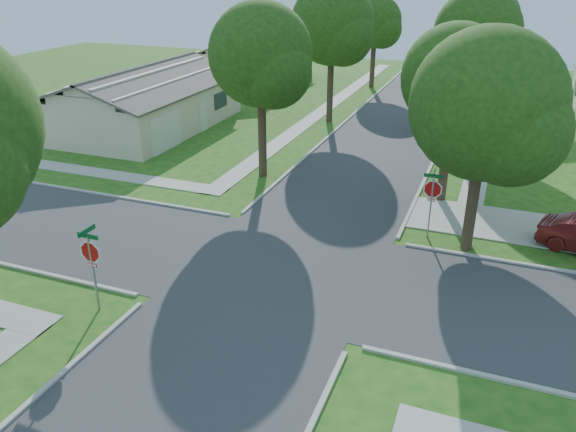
# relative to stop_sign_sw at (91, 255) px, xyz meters

# --- Properties ---
(ground) EXTENTS (100.00, 100.00, 0.00)m
(ground) POSITION_rel_stop_sign_sw_xyz_m (4.70, 4.70, -2.03)
(ground) COLOR #1D5818
(ground) RESTS_ON ground
(road_ns) EXTENTS (7.00, 100.00, 0.02)m
(road_ns) POSITION_rel_stop_sign_sw_xyz_m (4.70, 4.70, -2.03)
(road_ns) COLOR #333335
(road_ns) RESTS_ON ground
(sidewalk_ne) EXTENTS (1.20, 40.00, 0.04)m
(sidewalk_ne) POSITION_rel_stop_sign_sw_xyz_m (10.80, 30.70, -2.01)
(sidewalk_ne) COLOR #9E9B91
(sidewalk_ne) RESTS_ON ground
(sidewalk_nw) EXTENTS (1.20, 40.00, 0.04)m
(sidewalk_nw) POSITION_rel_stop_sign_sw_xyz_m (-1.40, 30.70, -2.01)
(sidewalk_nw) COLOR #9E9B91
(sidewalk_nw) RESTS_ON ground
(driveway) EXTENTS (8.80, 3.60, 0.05)m
(driveway) POSITION_rel_stop_sign_sw_xyz_m (12.60, 11.80, -2.01)
(driveway) COLOR #9E9B91
(driveway) RESTS_ON ground
(stop_sign_sw) EXTENTS (1.05, 0.80, 2.98)m
(stop_sign_sw) POSITION_rel_stop_sign_sw_xyz_m (0.00, 0.00, 0.00)
(stop_sign_sw) COLOR gray
(stop_sign_sw) RESTS_ON ground
(stop_sign_ne) EXTENTS (1.05, 0.80, 2.98)m
(stop_sign_ne) POSITION_rel_stop_sign_sw_xyz_m (9.40, 9.40, 0.00)
(stop_sign_ne) COLOR gray
(stop_sign_ne) RESTS_ON ground
(tree_e_near) EXTENTS (4.97, 4.80, 8.28)m
(tree_e_near) POSITION_rel_stop_sign_sw_xyz_m (9.45, 13.71, 3.61)
(tree_e_near) COLOR #38281C
(tree_e_near) RESTS_ON ground
(tree_e_mid) EXTENTS (5.59, 5.40, 9.21)m
(tree_e_mid) POSITION_rel_stop_sign_sw_xyz_m (9.46, 25.71, 4.22)
(tree_e_mid) COLOR #38281C
(tree_e_mid) RESTS_ON ground
(tree_e_far) EXTENTS (5.17, 5.00, 8.72)m
(tree_e_far) POSITION_rel_stop_sign_sw_xyz_m (9.45, 38.71, 3.95)
(tree_e_far) COLOR #38281C
(tree_e_far) RESTS_ON ground
(tree_w_near) EXTENTS (5.38, 5.20, 8.97)m
(tree_w_near) POSITION_rel_stop_sign_sw_xyz_m (0.06, 13.71, 4.08)
(tree_w_near) COLOR #38281C
(tree_w_near) RESTS_ON ground
(tree_w_mid) EXTENTS (5.80, 5.60, 9.56)m
(tree_w_mid) POSITION_rel_stop_sign_sw_xyz_m (0.06, 25.71, 4.46)
(tree_w_mid) COLOR #38281C
(tree_w_mid) RESTS_ON ground
(tree_w_far) EXTENTS (4.76, 4.60, 8.04)m
(tree_w_far) POSITION_rel_stop_sign_sw_xyz_m (0.05, 38.71, 3.48)
(tree_w_far) COLOR #38281C
(tree_w_far) RESTS_ON ground
(tree_ne_corner) EXTENTS (5.80, 5.60, 8.66)m
(tree_ne_corner) POSITION_rel_stop_sign_sw_xyz_m (11.06, 8.91, 3.56)
(tree_ne_corner) COLOR #38281C
(tree_ne_corner) RESTS_ON ground
(house_nw_near) EXTENTS (8.42, 13.60, 4.23)m
(house_nw_near) POSITION_rel_stop_sign_sw_xyz_m (-11.29, 19.70, -0.51)
(house_nw_near) COLOR beige
(house_nw_near) RESTS_ON ground
(house_nw_far) EXTENTS (8.42, 13.60, 4.23)m
(house_nw_far) POSITION_rel_stop_sign_sw_xyz_m (-11.29, 36.70, -0.51)
(house_nw_far) COLOR beige
(house_nw_far) RESTS_ON ground
(car_curb_east) EXTENTS (2.06, 4.60, 1.54)m
(car_curb_east) POSITION_rel_stop_sign_sw_xyz_m (7.90, 24.84, -1.26)
(car_curb_east) COLOR black
(car_curb_east) RESTS_ON ground
(car_curb_west) EXTENTS (2.18, 4.44, 1.24)m
(car_curb_west) POSITION_rel_stop_sign_sw_xyz_m (3.50, 48.42, -1.41)
(car_curb_west) COLOR black
(car_curb_west) RESTS_ON ground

